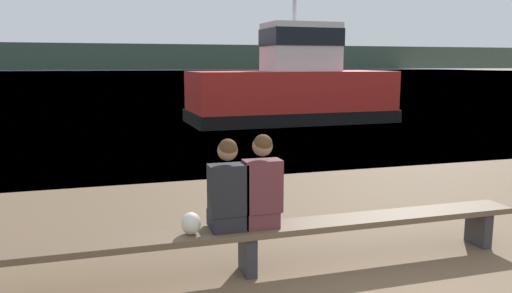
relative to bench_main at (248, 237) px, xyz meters
name	(u,v)px	position (x,y,z in m)	size (l,w,h in m)	color
water_surface	(114,72)	(0.81, 124.43, -0.41)	(240.00, 240.00, 0.00)	#386084
far_shoreline	(110,57)	(0.81, 192.31, 4.28)	(600.00, 12.00, 9.38)	#384233
bench_main	(248,237)	(0.00, 0.00, 0.00)	(6.52, 0.41, 0.50)	brown
person_left	(227,191)	(-0.21, 0.01, 0.51)	(0.40, 0.40, 0.97)	black
person_right	(262,187)	(0.16, 0.00, 0.53)	(0.40, 0.41, 1.00)	#56282D
shopping_bag	(191,223)	(-0.60, -0.01, 0.21)	(0.20, 0.22, 0.23)	beige
tugboat_red	(292,91)	(5.45, 13.04, 0.78)	(7.85, 3.48, 6.79)	red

